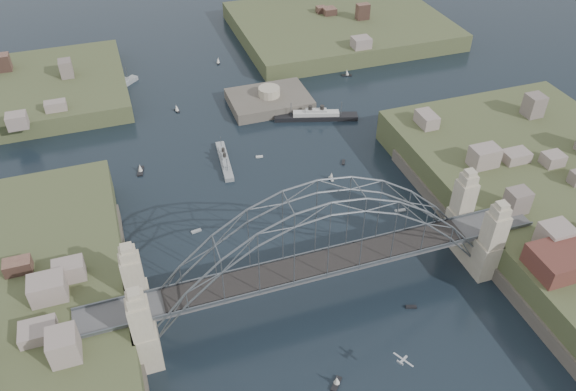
{
  "coord_description": "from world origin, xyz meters",
  "views": [
    {
      "loc": [
        -27.93,
        -64.9,
        80.29
      ],
      "look_at": [
        0.0,
        18.0,
        10.0
      ],
      "focal_mm": 35.5,
      "sensor_mm": 36.0,
      "label": 1
    }
  ],
  "objects_px": {
    "naval_cruiser_far": "(117,88)",
    "ocean_liner": "(316,116)",
    "naval_cruiser_near": "(225,160)",
    "fort_island": "(269,106)",
    "bridge": "(321,247)"
  },
  "relations": [
    {
      "from": "naval_cruiser_near",
      "to": "naval_cruiser_far",
      "type": "xyz_separation_m",
      "value": [
        -21.17,
        45.78,
        0.11
      ]
    },
    {
      "from": "bridge",
      "to": "fort_island",
      "type": "bearing_deg",
      "value": 80.27
    },
    {
      "from": "naval_cruiser_near",
      "to": "fort_island",
      "type": "bearing_deg",
      "value": 51.45
    },
    {
      "from": "naval_cruiser_far",
      "to": "ocean_liner",
      "type": "distance_m",
      "value": 59.83
    },
    {
      "from": "fort_island",
      "to": "naval_cruiser_near",
      "type": "bearing_deg",
      "value": -128.55
    },
    {
      "from": "naval_cruiser_far",
      "to": "ocean_liner",
      "type": "height_order",
      "value": "ocean_liner"
    },
    {
      "from": "fort_island",
      "to": "naval_cruiser_near",
      "type": "relative_size",
      "value": 1.37
    },
    {
      "from": "ocean_liner",
      "to": "naval_cruiser_far",
      "type": "bearing_deg",
      "value": 145.69
    },
    {
      "from": "fort_island",
      "to": "ocean_liner",
      "type": "xyz_separation_m",
      "value": [
        9.7,
        -11.22,
        1.2
      ]
    },
    {
      "from": "naval_cruiser_near",
      "to": "naval_cruiser_far",
      "type": "bearing_deg",
      "value": 114.81
    },
    {
      "from": "naval_cruiser_near",
      "to": "ocean_liner",
      "type": "distance_m",
      "value": 30.72
    },
    {
      "from": "bridge",
      "to": "ocean_liner",
      "type": "bearing_deg",
      "value": 69.74
    },
    {
      "from": "bridge",
      "to": "ocean_liner",
      "type": "relative_size",
      "value": 3.75
    },
    {
      "from": "bridge",
      "to": "naval_cruiser_near",
      "type": "xyz_separation_m",
      "value": [
        -6.55,
        46.73,
        -11.58
      ]
    },
    {
      "from": "naval_cruiser_near",
      "to": "ocean_liner",
      "type": "height_order",
      "value": "ocean_liner"
    }
  ]
}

